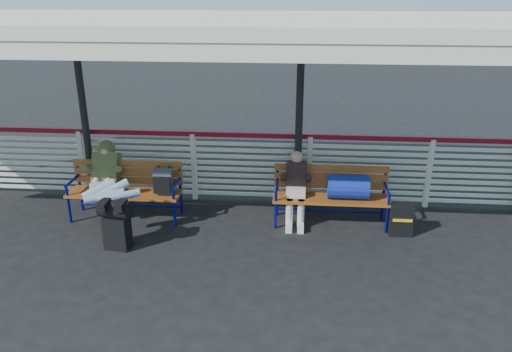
# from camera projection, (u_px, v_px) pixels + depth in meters

# --- Properties ---
(ground) EXTENTS (60.00, 60.00, 0.00)m
(ground) POSITION_uv_depth(u_px,v_px,m) (169.00, 251.00, 7.13)
(ground) COLOR black
(ground) RESTS_ON ground
(fence) EXTENTS (12.08, 0.08, 1.24)m
(fence) POSITION_uv_depth(u_px,v_px,m) (194.00, 164.00, 8.66)
(fence) COLOR silver
(fence) RESTS_ON ground
(canopy) EXTENTS (12.60, 3.60, 3.16)m
(canopy) POSITION_uv_depth(u_px,v_px,m) (171.00, 26.00, 6.85)
(canopy) COLOR silver
(canopy) RESTS_ON ground
(luggage_stack) EXTENTS (0.48, 0.32, 0.74)m
(luggage_stack) POSITION_uv_depth(u_px,v_px,m) (116.00, 223.00, 7.08)
(luggage_stack) COLOR black
(luggage_stack) RESTS_ON ground
(bench_left) EXTENTS (1.80, 0.56, 0.92)m
(bench_left) POSITION_uv_depth(u_px,v_px,m) (135.00, 184.00, 7.99)
(bench_left) COLOR #925D1C
(bench_left) RESTS_ON ground
(bench_right) EXTENTS (1.80, 0.56, 0.92)m
(bench_right) POSITION_uv_depth(u_px,v_px,m) (340.00, 188.00, 7.75)
(bench_right) COLOR #925D1C
(bench_right) RESTS_ON ground
(traveler_man) EXTENTS (0.94, 1.64, 0.77)m
(traveler_man) POSITION_uv_depth(u_px,v_px,m) (108.00, 186.00, 7.65)
(traveler_man) COLOR #9BB3D1
(traveler_man) RESTS_ON ground
(companion_person) EXTENTS (0.32, 0.66, 1.15)m
(companion_person) POSITION_uv_depth(u_px,v_px,m) (296.00, 188.00, 7.80)
(companion_person) COLOR beige
(companion_person) RESTS_ON ground
(suitcase_side) EXTENTS (0.34, 0.21, 0.48)m
(suitcase_side) POSITION_uv_depth(u_px,v_px,m) (401.00, 220.00, 7.53)
(suitcase_side) COLOR black
(suitcase_side) RESTS_ON ground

